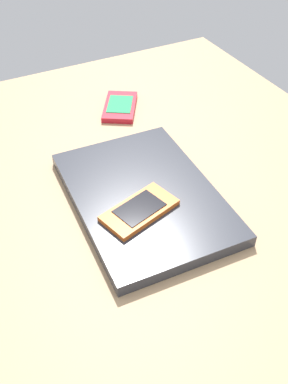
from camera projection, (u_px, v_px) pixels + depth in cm
name	position (u px, v px, depth cm)	size (l,w,h in cm)	color
desk_surface	(195.00, 232.00, 69.70)	(120.00, 80.00, 3.00)	tan
laptop_closed	(144.00, 196.00, 72.06)	(31.35, 21.84, 2.06)	#33353D
cell_phone_on_laptop	(139.00, 210.00, 67.59)	(8.99, 12.86, 0.96)	orange
cell_phone_on_desk	(120.00, 107.00, 93.61)	(12.96, 11.32, 1.29)	red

